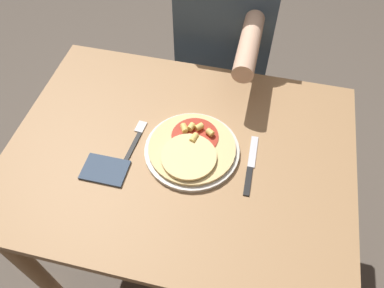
{
  "coord_description": "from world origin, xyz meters",
  "views": [
    {
      "loc": [
        0.19,
        -0.65,
        1.69
      ],
      "look_at": [
        0.04,
        0.01,
        0.78
      ],
      "focal_mm": 35.0,
      "sensor_mm": 36.0,
      "label": 1
    }
  ],
  "objects_px": {
    "dining_table": "(180,172)",
    "knife": "(251,166)",
    "fork": "(136,139)",
    "pizza": "(192,148)",
    "person_diner": "(226,35)",
    "plate": "(192,150)"
  },
  "relations": [
    {
      "from": "dining_table",
      "to": "knife",
      "type": "height_order",
      "value": "knife"
    },
    {
      "from": "fork",
      "to": "dining_table",
      "type": "bearing_deg",
      "value": -5.72
    },
    {
      "from": "fork",
      "to": "pizza",
      "type": "bearing_deg",
      "value": -3.23
    },
    {
      "from": "pizza",
      "to": "person_diner",
      "type": "height_order",
      "value": "person_diner"
    },
    {
      "from": "pizza",
      "to": "fork",
      "type": "bearing_deg",
      "value": 176.77
    },
    {
      "from": "fork",
      "to": "person_diner",
      "type": "height_order",
      "value": "person_diner"
    },
    {
      "from": "knife",
      "to": "person_diner",
      "type": "relative_size",
      "value": 0.18
    },
    {
      "from": "pizza",
      "to": "fork",
      "type": "xyz_separation_m",
      "value": [
        -0.19,
        0.01,
        -0.02
      ]
    },
    {
      "from": "plate",
      "to": "dining_table",
      "type": "bearing_deg",
      "value": -166.03
    },
    {
      "from": "dining_table",
      "to": "knife",
      "type": "distance_m",
      "value": 0.26
    },
    {
      "from": "person_diner",
      "to": "fork",
      "type": "bearing_deg",
      "value": -106.87
    },
    {
      "from": "dining_table",
      "to": "fork",
      "type": "distance_m",
      "value": 0.19
    },
    {
      "from": "person_diner",
      "to": "dining_table",
      "type": "bearing_deg",
      "value": -93.39
    },
    {
      "from": "dining_table",
      "to": "plate",
      "type": "relative_size",
      "value": 3.65
    },
    {
      "from": "plate",
      "to": "knife",
      "type": "relative_size",
      "value": 1.35
    },
    {
      "from": "knife",
      "to": "pizza",
      "type": "bearing_deg",
      "value": 177.84
    },
    {
      "from": "fork",
      "to": "knife",
      "type": "height_order",
      "value": "same"
    },
    {
      "from": "dining_table",
      "to": "knife",
      "type": "bearing_deg",
      "value": -0.7
    },
    {
      "from": "fork",
      "to": "plate",
      "type": "bearing_deg",
      "value": -1.61
    },
    {
      "from": "dining_table",
      "to": "plate",
      "type": "bearing_deg",
      "value": 13.97
    },
    {
      "from": "person_diner",
      "to": "knife",
      "type": "bearing_deg",
      "value": -73.32
    },
    {
      "from": "knife",
      "to": "plate",
      "type": "bearing_deg",
      "value": 176.22
    }
  ]
}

